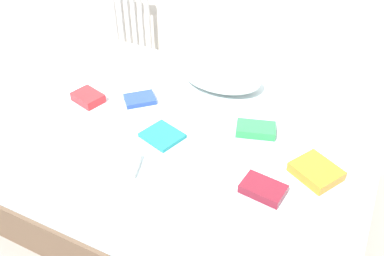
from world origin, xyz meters
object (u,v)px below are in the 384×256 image
at_px(radiator, 131,23).
at_px(textbook_teal, 162,136).
at_px(bed, 188,164).
at_px(textbook_blue, 140,99).
at_px(textbook_white, 117,164).
at_px(textbook_red, 88,97).
at_px(pillow, 221,75).
at_px(textbook_maroon, 263,189).
at_px(textbook_orange, 316,171).
at_px(textbook_green, 256,129).

relative_size(radiator, textbook_teal, 2.76).
distance_m(bed, textbook_blue, 0.48).
xyz_separation_m(textbook_white, textbook_red, (-0.48, 0.40, 0.01)).
xyz_separation_m(pillow, textbook_red, (-0.64, -0.50, -0.05)).
height_order(textbook_blue, textbook_red, textbook_red).
xyz_separation_m(textbook_teal, textbook_red, (-0.56, 0.10, 0.01)).
bearing_deg(textbook_maroon, pillow, 131.99).
bearing_deg(radiator, bed, -46.21).
xyz_separation_m(textbook_orange, textbook_maroon, (-0.19, -0.22, -0.00)).
bearing_deg(textbook_green, textbook_red, 171.90).
relative_size(textbook_white, textbook_teal, 1.07).
xyz_separation_m(textbook_teal, textbook_green, (0.43, 0.26, 0.01)).
xyz_separation_m(textbook_blue, textbook_orange, (1.08, -0.16, 0.01)).
xyz_separation_m(textbook_blue, textbook_teal, (0.29, -0.24, -0.00)).
height_order(textbook_white, textbook_green, textbook_green).
bearing_deg(textbook_red, textbook_green, 24.50).
height_order(textbook_teal, textbook_green, textbook_green).
distance_m(textbook_white, textbook_orange, 0.96).
distance_m(bed, textbook_white, 0.52).
xyz_separation_m(textbook_orange, textbook_green, (-0.37, 0.18, -0.00)).
distance_m(radiator, textbook_red, 1.31).
height_order(pillow, textbook_white, pillow).
relative_size(pillow, textbook_teal, 2.62).
bearing_deg(radiator, textbook_orange, -33.79).
distance_m(radiator, textbook_orange, 2.23).
bearing_deg(bed, textbook_orange, -3.21).
distance_m(pillow, textbook_white, 0.91).
relative_size(textbook_blue, textbook_orange, 0.85).
distance_m(textbook_orange, textbook_teal, 0.80).
bearing_deg(textbook_teal, textbook_white, -88.51).
xyz_separation_m(bed, textbook_blue, (-0.38, 0.12, 0.27)).
relative_size(textbook_white, textbook_maroon, 1.06).
bearing_deg(textbook_teal, textbook_orange, 22.85).
bearing_deg(textbook_orange, pillow, 173.05).
height_order(textbook_orange, textbook_green, textbook_orange).
bearing_deg(bed, textbook_green, 22.97).
height_order(pillow, textbook_blue, pillow).
xyz_separation_m(pillow, textbook_maroon, (0.53, -0.74, -0.06)).
height_order(radiator, textbook_white, radiator).
height_order(bed, textbook_teal, textbook_teal).
distance_m(textbook_orange, textbook_green, 0.41).
height_order(bed, textbook_maroon, textbook_maroon).
bearing_deg(radiator, textbook_blue, -54.49).
xyz_separation_m(textbook_white, textbook_teal, (0.08, 0.29, -0.01)).
bearing_deg(textbook_blue, bed, -61.23).
xyz_separation_m(radiator, textbook_orange, (1.85, -1.24, 0.12)).
xyz_separation_m(textbook_green, textbook_red, (-0.99, -0.15, 0.00)).
distance_m(textbook_white, textbook_red, 0.62).
bearing_deg(textbook_blue, radiator, 82.01).
relative_size(textbook_orange, textbook_green, 1.00).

